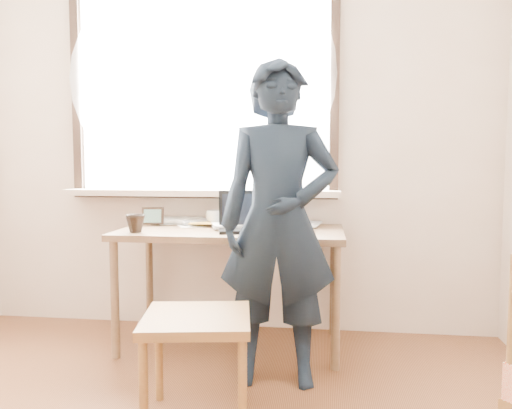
# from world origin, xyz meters

# --- Properties ---
(room_shell) EXTENTS (3.52, 4.02, 2.61)m
(room_shell) POSITION_xyz_m (-0.02, 0.20, 1.64)
(room_shell) COLOR beige
(room_shell) RESTS_ON ground
(desk) EXTENTS (1.35, 0.68, 0.72)m
(desk) POSITION_xyz_m (0.06, 1.63, 0.65)
(desk) COLOR brown
(desk) RESTS_ON ground
(laptop) EXTENTS (0.40, 0.35, 0.24)m
(laptop) POSITION_xyz_m (0.17, 1.60, 0.78)
(laptop) COLOR black
(laptop) RESTS_ON desk
(mug_white) EXTENTS (0.14, 0.14, 0.10)m
(mug_white) POSITION_xyz_m (-0.08, 1.82, 0.77)
(mug_white) COLOR white
(mug_white) RESTS_ON desk
(mug_dark) EXTENTS (0.13, 0.13, 0.10)m
(mug_dark) POSITION_xyz_m (-0.47, 1.43, 0.78)
(mug_dark) COLOR black
(mug_dark) RESTS_ON desk
(mouse) EXTENTS (0.10, 0.07, 0.04)m
(mouse) POSITION_xyz_m (0.50, 1.53, 0.74)
(mouse) COLOR black
(mouse) RESTS_ON desk
(desk_clutter) EXTENTS (0.78, 0.45, 0.04)m
(desk_clutter) POSITION_xyz_m (-0.18, 1.84, 0.75)
(desk_clutter) COLOR #B55521
(desk_clutter) RESTS_ON desk
(book_a) EXTENTS (0.33, 0.36, 0.03)m
(book_a) POSITION_xyz_m (-0.33, 1.84, 0.74)
(book_a) COLOR white
(book_a) RESTS_ON desk
(book_b) EXTENTS (0.23, 0.29, 0.02)m
(book_b) POSITION_xyz_m (0.40, 1.87, 0.73)
(book_b) COLOR white
(book_b) RESTS_ON desk
(picture_frame) EXTENTS (0.14, 0.04, 0.11)m
(picture_frame) POSITION_xyz_m (-0.47, 1.73, 0.78)
(picture_frame) COLOR black
(picture_frame) RESTS_ON desk
(work_chair) EXTENTS (0.52, 0.51, 0.47)m
(work_chair) POSITION_xyz_m (0.07, 0.73, 0.40)
(work_chair) COLOR brown
(work_chair) RESTS_ON ground
(person) EXTENTS (0.63, 0.43, 1.65)m
(person) POSITION_xyz_m (0.39, 1.17, 0.82)
(person) COLOR black
(person) RESTS_ON ground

